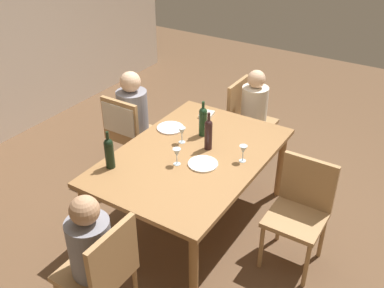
% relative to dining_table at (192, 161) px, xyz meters
% --- Properties ---
extents(ground_plane, '(10.00, 10.00, 0.00)m').
position_rel_dining_table_xyz_m(ground_plane, '(0.00, 0.00, -0.67)').
color(ground_plane, brown).
extents(dining_table, '(1.76, 1.19, 0.74)m').
position_rel_dining_table_xyz_m(dining_table, '(0.00, 0.00, 0.00)').
color(dining_table, olive).
rests_on(dining_table, ground_plane).
extents(chair_left_end, '(0.44, 0.44, 0.92)m').
position_rel_dining_table_xyz_m(chair_left_end, '(-1.26, -0.09, -0.14)').
color(chair_left_end, '#A87F51').
rests_on(chair_left_end, ground_plane).
extents(chair_right_end, '(0.44, 0.44, 0.92)m').
position_rel_dining_table_xyz_m(chair_right_end, '(1.26, 0.09, -0.14)').
color(chair_right_end, '#A87F51').
rests_on(chair_right_end, ground_plane).
extents(chair_far_right, '(0.46, 0.44, 0.92)m').
position_rel_dining_table_xyz_m(chair_far_right, '(0.27, 0.97, -0.08)').
color(chair_far_right, '#A87F51').
rests_on(chair_far_right, ground_plane).
extents(chair_near, '(0.44, 0.44, 0.92)m').
position_rel_dining_table_xyz_m(chair_near, '(0.09, -0.97, -0.14)').
color(chair_near, '#A87F51').
rests_on(chair_near, ground_plane).
extents(person_woman_host, '(0.29, 0.34, 1.10)m').
position_rel_dining_table_xyz_m(person_woman_host, '(-1.26, 0.03, -0.03)').
color(person_woman_host, '#33333D').
rests_on(person_woman_host, ground_plane).
extents(person_man_bearded, '(0.28, 0.33, 1.08)m').
position_rel_dining_table_xyz_m(person_man_bearded, '(1.26, -0.03, -0.04)').
color(person_man_bearded, '#33333D').
rests_on(person_man_bearded, ground_plane).
extents(person_man_guest, '(0.36, 0.32, 1.15)m').
position_rel_dining_table_xyz_m(person_man_guest, '(0.42, 0.97, -0.01)').
color(person_man_guest, '#33333D').
rests_on(person_man_guest, ground_plane).
extents(wine_bottle_tall_green, '(0.07, 0.07, 0.35)m').
position_rel_dining_table_xyz_m(wine_bottle_tall_green, '(0.15, -0.07, 0.23)').
color(wine_bottle_tall_green, black).
rests_on(wine_bottle_tall_green, dining_table).
extents(wine_bottle_dark_red, '(0.08, 0.08, 0.33)m').
position_rel_dining_table_xyz_m(wine_bottle_dark_red, '(-0.52, 0.46, 0.22)').
color(wine_bottle_dark_red, black).
rests_on(wine_bottle_dark_red, dining_table).
extents(wine_bottle_short_olive, '(0.07, 0.07, 0.34)m').
position_rel_dining_table_xyz_m(wine_bottle_short_olive, '(0.33, 0.09, 0.22)').
color(wine_bottle_short_olive, '#19381E').
rests_on(wine_bottle_short_olive, dining_table).
extents(wine_glass_near_left, '(0.07, 0.07, 0.15)m').
position_rel_dining_table_xyz_m(wine_glass_near_left, '(0.12, 0.18, 0.18)').
color(wine_glass_near_left, silver).
rests_on(wine_glass_near_left, dining_table).
extents(wine_glass_centre, '(0.07, 0.07, 0.15)m').
position_rel_dining_table_xyz_m(wine_glass_centre, '(-0.20, 0.02, 0.18)').
color(wine_glass_centre, silver).
rests_on(wine_glass_centre, dining_table).
extents(wine_glass_near_right, '(0.07, 0.07, 0.15)m').
position_rel_dining_table_xyz_m(wine_glass_near_right, '(0.13, -0.42, 0.18)').
color(wine_glass_near_right, silver).
rests_on(wine_glass_near_right, dining_table).
extents(dinner_plate_host, '(0.25, 0.25, 0.01)m').
position_rel_dining_table_xyz_m(dinner_plate_host, '(-0.09, -0.16, 0.08)').
color(dinner_plate_host, white).
rests_on(dinner_plate_host, dining_table).
extents(dinner_plate_guest_left, '(0.25, 0.25, 0.01)m').
position_rel_dining_table_xyz_m(dinner_plate_guest_left, '(0.27, 0.41, 0.08)').
color(dinner_plate_guest_left, white).
rests_on(dinner_plate_guest_left, dining_table).
extents(folded_napkin, '(0.18, 0.15, 0.03)m').
position_rel_dining_table_xyz_m(folded_napkin, '(0.68, 0.25, 0.09)').
color(folded_napkin, beige).
rests_on(folded_napkin, dining_table).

